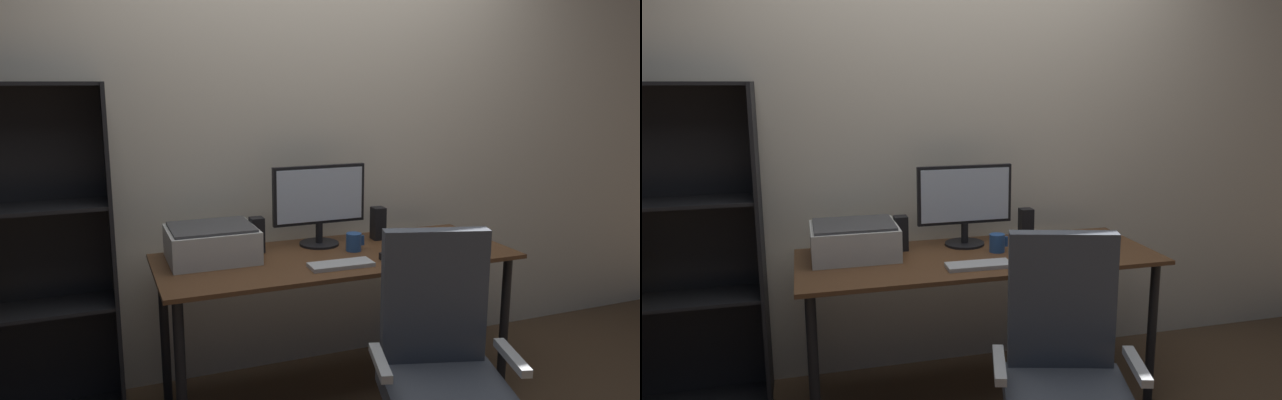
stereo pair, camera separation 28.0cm
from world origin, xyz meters
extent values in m
plane|color=#4C3826|center=(0.00, 0.00, 0.00)|extent=(12.00, 12.00, 0.00)
cube|color=beige|center=(0.00, 0.50, 1.30)|extent=(6.40, 0.10, 2.60)
cube|color=#56351E|center=(0.00, 0.00, 0.73)|extent=(1.70, 0.66, 0.02)
cylinder|color=black|center=(-0.79, -0.27, 0.36)|extent=(0.04, 0.04, 0.72)
cylinder|color=black|center=(0.79, -0.27, 0.36)|extent=(0.04, 0.04, 0.72)
cylinder|color=black|center=(-0.79, 0.27, 0.36)|extent=(0.04, 0.04, 0.72)
cylinder|color=black|center=(0.79, 0.27, 0.36)|extent=(0.04, 0.04, 0.72)
cylinder|color=black|center=(-0.02, 0.19, 0.75)|extent=(0.20, 0.20, 0.01)
cylinder|color=black|center=(-0.02, 0.19, 0.80)|extent=(0.04, 0.04, 0.10)
cube|color=black|center=(-0.02, 0.19, 1.00)|extent=(0.48, 0.03, 0.29)
cube|color=silver|center=(-0.02, 0.18, 1.00)|extent=(0.45, 0.01, 0.26)
cube|color=#B7BABC|center=(-0.06, -0.18, 0.75)|extent=(0.29, 0.12, 0.02)
cube|color=black|center=(0.18, -0.19, 0.76)|extent=(0.06, 0.10, 0.03)
cylinder|color=#285193|center=(0.10, 0.03, 0.78)|extent=(0.08, 0.08, 0.09)
cube|color=#285193|center=(0.15, 0.03, 0.79)|extent=(0.02, 0.01, 0.05)
cube|color=#99999E|center=(0.56, 0.08, 0.75)|extent=(0.32, 0.24, 0.02)
cube|color=black|center=(-0.34, 0.18, 0.82)|extent=(0.06, 0.07, 0.17)
cube|color=black|center=(0.31, 0.18, 0.82)|extent=(0.06, 0.07, 0.17)
cube|color=silver|center=(-0.57, 0.13, 0.81)|extent=(0.40, 0.34, 0.15)
cube|color=#424244|center=(-0.57, 0.13, 0.90)|extent=(0.37, 0.31, 0.01)
cube|color=#474C56|center=(0.12, -0.68, 0.75)|extent=(0.40, 0.18, 0.52)
cube|color=#B7BABC|center=(-0.16, -0.79, 0.58)|extent=(0.11, 0.26, 0.03)
cube|color=#B7BABC|center=(0.30, -0.93, 0.58)|extent=(0.11, 0.26, 0.03)
cube|color=black|center=(-1.00, 0.29, 0.78)|extent=(0.02, 0.28, 1.55)
cube|color=black|center=(-1.38, 0.42, 0.78)|extent=(0.78, 0.01, 1.55)
cube|color=black|center=(-1.38, 0.29, 0.54)|extent=(0.74, 0.26, 0.02)
cube|color=black|center=(-1.38, 0.29, 1.01)|extent=(0.74, 0.26, 0.02)
cube|color=black|center=(-1.38, 0.29, 1.54)|extent=(0.74, 0.26, 0.02)
camera|label=1|loc=(-1.07, -2.53, 1.56)|focal=33.53mm
camera|label=2|loc=(-0.80, -2.62, 1.56)|focal=33.53mm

